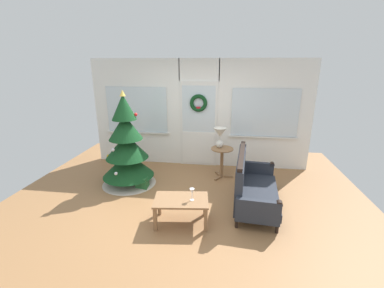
{
  "coord_description": "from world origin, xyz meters",
  "views": [
    {
      "loc": [
        0.69,
        -3.98,
        2.43
      ],
      "look_at": [
        0.05,
        0.55,
        1.0
      ],
      "focal_mm": 24.14,
      "sensor_mm": 36.0,
      "label": 1
    }
  ],
  "objects_px": {
    "settee_sofa": "(251,185)",
    "table_lamp": "(220,135)",
    "wine_glass": "(192,192)",
    "gift_box": "(142,182)",
    "christmas_tree": "(127,150)",
    "coffee_table": "(181,203)",
    "side_table": "(222,157)"
  },
  "relations": [
    {
      "from": "wine_glass",
      "to": "gift_box",
      "type": "bearing_deg",
      "value": 137.3
    },
    {
      "from": "wine_glass",
      "to": "gift_box",
      "type": "height_order",
      "value": "wine_glass"
    },
    {
      "from": "side_table",
      "to": "table_lamp",
      "type": "xyz_separation_m",
      "value": [
        -0.06,
        0.04,
        0.48
      ]
    },
    {
      "from": "gift_box",
      "to": "coffee_table",
      "type": "bearing_deg",
      "value": -47.06
    },
    {
      "from": "christmas_tree",
      "to": "table_lamp",
      "type": "height_order",
      "value": "christmas_tree"
    },
    {
      "from": "christmas_tree",
      "to": "coffee_table",
      "type": "distance_m",
      "value": 1.87
    },
    {
      "from": "table_lamp",
      "to": "side_table",
      "type": "bearing_deg",
      "value": -33.69
    },
    {
      "from": "settee_sofa",
      "to": "coffee_table",
      "type": "xyz_separation_m",
      "value": [
        -1.12,
        -0.73,
        -0.02
      ]
    },
    {
      "from": "christmas_tree",
      "to": "side_table",
      "type": "height_order",
      "value": "christmas_tree"
    },
    {
      "from": "settee_sofa",
      "to": "table_lamp",
      "type": "height_order",
      "value": "table_lamp"
    },
    {
      "from": "wine_glass",
      "to": "christmas_tree",
      "type": "bearing_deg",
      "value": 140.63
    },
    {
      "from": "table_lamp",
      "to": "coffee_table",
      "type": "relative_size",
      "value": 0.49
    },
    {
      "from": "gift_box",
      "to": "wine_glass",
      "type": "bearing_deg",
      "value": -42.7
    },
    {
      "from": "christmas_tree",
      "to": "wine_glass",
      "type": "distance_m",
      "value": 1.97
    },
    {
      "from": "settee_sofa",
      "to": "gift_box",
      "type": "height_order",
      "value": "settee_sofa"
    },
    {
      "from": "table_lamp",
      "to": "gift_box",
      "type": "distance_m",
      "value": 1.91
    },
    {
      "from": "side_table",
      "to": "table_lamp",
      "type": "bearing_deg",
      "value": 146.31
    },
    {
      "from": "settee_sofa",
      "to": "wine_glass",
      "type": "distance_m",
      "value": 1.21
    },
    {
      "from": "wine_glass",
      "to": "gift_box",
      "type": "relative_size",
      "value": 0.83
    },
    {
      "from": "side_table",
      "to": "gift_box",
      "type": "relative_size",
      "value": 2.89
    },
    {
      "from": "gift_box",
      "to": "side_table",
      "type": "bearing_deg",
      "value": 25.23
    },
    {
      "from": "settee_sofa",
      "to": "wine_glass",
      "type": "xyz_separation_m",
      "value": [
        -0.95,
        -0.73,
        0.18
      ]
    },
    {
      "from": "coffee_table",
      "to": "settee_sofa",
      "type": "bearing_deg",
      "value": 33.0
    },
    {
      "from": "christmas_tree",
      "to": "wine_glass",
      "type": "bearing_deg",
      "value": -39.37
    },
    {
      "from": "christmas_tree",
      "to": "gift_box",
      "type": "bearing_deg",
      "value": -25.08
    },
    {
      "from": "settee_sofa",
      "to": "gift_box",
      "type": "relative_size",
      "value": 7.24
    },
    {
      "from": "wine_glass",
      "to": "table_lamp",
      "type": "bearing_deg",
      "value": 79.59
    },
    {
      "from": "settee_sofa",
      "to": "coffee_table",
      "type": "relative_size",
      "value": 1.9
    },
    {
      "from": "coffee_table",
      "to": "christmas_tree",
      "type": "bearing_deg",
      "value": 137.36
    },
    {
      "from": "settee_sofa",
      "to": "side_table",
      "type": "xyz_separation_m",
      "value": [
        -0.55,
        1.1,
        0.1
      ]
    },
    {
      "from": "settee_sofa",
      "to": "table_lamp",
      "type": "distance_m",
      "value": 1.42
    },
    {
      "from": "coffee_table",
      "to": "gift_box",
      "type": "height_order",
      "value": "coffee_table"
    }
  ]
}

